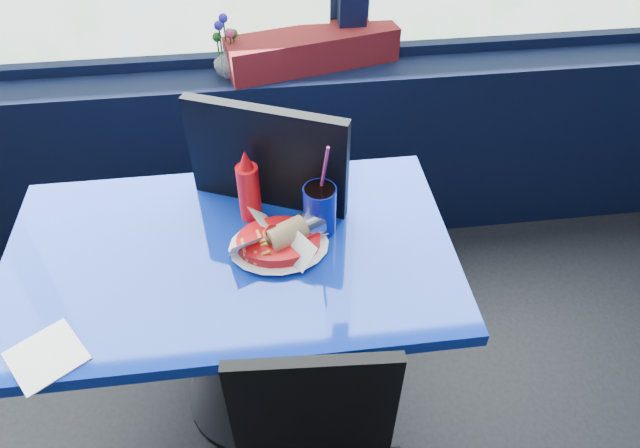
{
  "coord_description": "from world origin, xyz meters",
  "views": [
    {
      "loc": [
        0.41,
        0.93,
        1.86
      ],
      "look_at": [
        0.54,
        1.98,
        0.84
      ],
      "focal_mm": 32.0,
      "sensor_mm": 36.0,
      "label": 1
    }
  ],
  "objects_px": {
    "planter_box": "(313,49)",
    "ketchup_bottle": "(249,189)",
    "flower_vase": "(228,58)",
    "near_table": "(237,294)",
    "food_basket": "(281,240)",
    "soda_cup": "(320,208)",
    "chair_near_back": "(254,208)"
  },
  "relations": [
    {
      "from": "ketchup_bottle",
      "to": "soda_cup",
      "type": "relative_size",
      "value": 0.75
    },
    {
      "from": "chair_near_back",
      "to": "food_basket",
      "type": "xyz_separation_m",
      "value": [
        0.07,
        -0.32,
        0.17
      ]
    },
    {
      "from": "planter_box",
      "to": "ketchup_bottle",
      "type": "height_order",
      "value": "ketchup_bottle"
    },
    {
      "from": "flower_vase",
      "to": "food_basket",
      "type": "relative_size",
      "value": 0.92
    },
    {
      "from": "food_basket",
      "to": "soda_cup",
      "type": "distance_m",
      "value": 0.14
    },
    {
      "from": "chair_near_back",
      "to": "food_basket",
      "type": "relative_size",
      "value": 4.32
    },
    {
      "from": "planter_box",
      "to": "chair_near_back",
      "type": "bearing_deg",
      "value": -126.81
    },
    {
      "from": "soda_cup",
      "to": "planter_box",
      "type": "bearing_deg",
      "value": 84.76
    },
    {
      "from": "near_table",
      "to": "planter_box",
      "type": "bearing_deg",
      "value": 69.8
    },
    {
      "from": "flower_vase",
      "to": "soda_cup",
      "type": "xyz_separation_m",
      "value": [
        0.24,
        -0.79,
        -0.04
      ]
    },
    {
      "from": "ketchup_bottle",
      "to": "flower_vase",
      "type": "bearing_deg",
      "value": 93.99
    },
    {
      "from": "planter_box",
      "to": "food_basket",
      "type": "distance_m",
      "value": 0.92
    },
    {
      "from": "chair_near_back",
      "to": "food_basket",
      "type": "bearing_deg",
      "value": 126.04
    },
    {
      "from": "chair_near_back",
      "to": "near_table",
      "type": "bearing_deg",
      "value": 101.65
    },
    {
      "from": "ketchup_bottle",
      "to": "soda_cup",
      "type": "bearing_deg",
      "value": -22.34
    },
    {
      "from": "planter_box",
      "to": "food_basket",
      "type": "height_order",
      "value": "planter_box"
    },
    {
      "from": "near_table",
      "to": "food_basket",
      "type": "distance_m",
      "value": 0.25
    },
    {
      "from": "flower_vase",
      "to": "near_table",
      "type": "bearing_deg",
      "value": -90.92
    },
    {
      "from": "chair_near_back",
      "to": "food_basket",
      "type": "height_order",
      "value": "chair_near_back"
    },
    {
      "from": "near_table",
      "to": "flower_vase",
      "type": "height_order",
      "value": "flower_vase"
    },
    {
      "from": "planter_box",
      "to": "ketchup_bottle",
      "type": "xyz_separation_m",
      "value": [
        -0.26,
        -0.76,
        -0.01
      ]
    },
    {
      "from": "chair_near_back",
      "to": "planter_box",
      "type": "relative_size",
      "value": 1.67
    },
    {
      "from": "chair_near_back",
      "to": "ketchup_bottle",
      "type": "xyz_separation_m",
      "value": [
        -0.0,
        -0.18,
        0.24
      ]
    },
    {
      "from": "planter_box",
      "to": "ketchup_bottle",
      "type": "bearing_deg",
      "value": -121.56
    },
    {
      "from": "planter_box",
      "to": "ketchup_bottle",
      "type": "distance_m",
      "value": 0.8
    },
    {
      "from": "near_table",
      "to": "food_basket",
      "type": "height_order",
      "value": "food_basket"
    },
    {
      "from": "food_basket",
      "to": "ketchup_bottle",
      "type": "xyz_separation_m",
      "value": [
        -0.07,
        0.14,
        0.07
      ]
    },
    {
      "from": "near_table",
      "to": "soda_cup",
      "type": "xyz_separation_m",
      "value": [
        0.25,
        0.06,
        0.26
      ]
    },
    {
      "from": "planter_box",
      "to": "flower_vase",
      "type": "distance_m",
      "value": 0.32
    },
    {
      "from": "chair_near_back",
      "to": "planter_box",
      "type": "height_order",
      "value": "chair_near_back"
    },
    {
      "from": "chair_near_back",
      "to": "flower_vase",
      "type": "bearing_deg",
      "value": -60.87
    },
    {
      "from": "chair_near_back",
      "to": "soda_cup",
      "type": "xyz_separation_m",
      "value": [
        0.18,
        -0.26,
        0.21
      ]
    }
  ]
}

